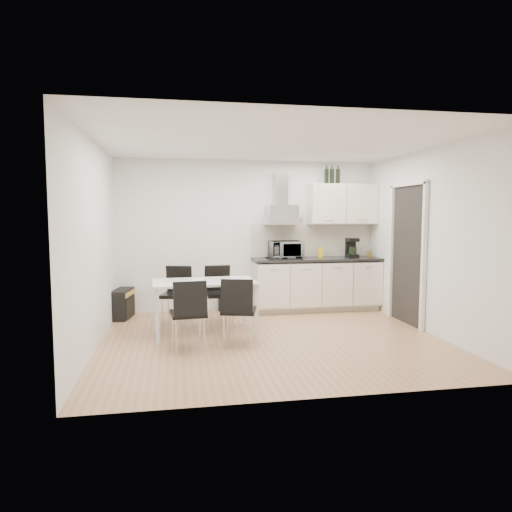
{
  "coord_description": "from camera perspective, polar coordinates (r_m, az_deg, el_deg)",
  "views": [
    {
      "loc": [
        -1.26,
        -5.86,
        1.67
      ],
      "look_at": [
        -0.17,
        0.31,
        1.1
      ],
      "focal_mm": 32.0,
      "sensor_mm": 36.0,
      "label": 1
    }
  ],
  "objects": [
    {
      "name": "kitchenette",
      "position": [
        8.02,
        7.75,
        -0.85
      ],
      "size": [
        2.22,
        0.64,
        2.52
      ],
      "color": "beige",
      "rests_on": "ground"
    },
    {
      "name": "wall_left",
      "position": [
        5.95,
        -19.62,
        1.33
      ],
      "size": [
        0.1,
        4.0,
        2.6
      ],
      "primitive_type": "cube",
      "color": "silver",
      "rests_on": "ground"
    },
    {
      "name": "chair_near_left",
      "position": [
        5.74,
        -8.48,
        -7.23
      ],
      "size": [
        0.49,
        0.54,
        0.88
      ],
      "primitive_type": null,
      "rotation": [
        0.0,
        0.0,
        0.11
      ],
      "color": "black",
      "rests_on": "ground"
    },
    {
      "name": "chair_near_right",
      "position": [
        5.86,
        -2.17,
        -6.92
      ],
      "size": [
        0.55,
        0.59,
        0.88
      ],
      "primitive_type": null,
      "rotation": [
        0.0,
        0.0,
        -0.25
      ],
      "color": "black",
      "rests_on": "ground"
    },
    {
      "name": "guitar_amp",
      "position": [
        7.69,
        -16.32,
        -5.74
      ],
      "size": [
        0.34,
        0.6,
        0.47
      ],
      "rotation": [
        0.0,
        0.0,
        -0.18
      ],
      "color": "black",
      "rests_on": "ground"
    },
    {
      "name": "chair_far_right",
      "position": [
        7.04,
        -4.57,
        -4.87
      ],
      "size": [
        0.48,
        0.54,
        0.88
      ],
      "primitive_type": null,
      "rotation": [
        0.0,
        0.0,
        3.23
      ],
      "color": "black",
      "rests_on": "ground"
    },
    {
      "name": "ground",
      "position": [
        6.22,
        2.04,
        -10.38
      ],
      "size": [
        4.5,
        4.5,
        0.0
      ],
      "primitive_type": "plane",
      "color": "tan",
      "rests_on": "ground"
    },
    {
      "name": "chair_far_left",
      "position": [
        7.05,
        -9.95,
        -4.92
      ],
      "size": [
        0.55,
        0.6,
        0.88
      ],
      "primitive_type": null,
      "rotation": [
        0.0,
        0.0,
        2.88
      ],
      "color": "black",
      "rests_on": "ground"
    },
    {
      "name": "wall_back",
      "position": [
        7.97,
        -0.95,
        2.55
      ],
      "size": [
        4.5,
        0.1,
        2.6
      ],
      "primitive_type": "cube",
      "color": "silver",
      "rests_on": "ground"
    },
    {
      "name": "dining_table",
      "position": [
        6.41,
        -6.48,
        -3.81
      ],
      "size": [
        1.46,
        0.89,
        0.75
      ],
      "rotation": [
        0.0,
        0.0,
        0.06
      ],
      "color": "white",
      "rests_on": "ground"
    },
    {
      "name": "doorway",
      "position": [
        7.31,
        18.31,
        0.08
      ],
      "size": [
        0.08,
        1.04,
        2.1
      ],
      "primitive_type": "cube",
      "color": "white",
      "rests_on": "ground"
    },
    {
      "name": "wall_front",
      "position": [
        4.07,
        8.0,
        -0.08
      ],
      "size": [
        4.5,
        0.1,
        2.6
      ],
      "primitive_type": "cube",
      "color": "silver",
      "rests_on": "ground"
    },
    {
      "name": "floor_speaker",
      "position": [
        7.95,
        -3.99,
        -5.86
      ],
      "size": [
        0.19,
        0.17,
        0.29
      ],
      "primitive_type": "cube",
      "rotation": [
        0.0,
        0.0,
        0.11
      ],
      "color": "black",
      "rests_on": "ground"
    },
    {
      "name": "wall_right",
      "position": [
        6.84,
        20.85,
        1.76
      ],
      "size": [
        0.1,
        4.0,
        2.6
      ],
      "primitive_type": "cube",
      "color": "silver",
      "rests_on": "ground"
    },
    {
      "name": "ceiling",
      "position": [
        6.06,
        2.12,
        14.02
      ],
      "size": [
        4.5,
        4.5,
        0.0
      ],
      "primitive_type": "plane",
      "color": "white",
      "rests_on": "wall_back"
    }
  ]
}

